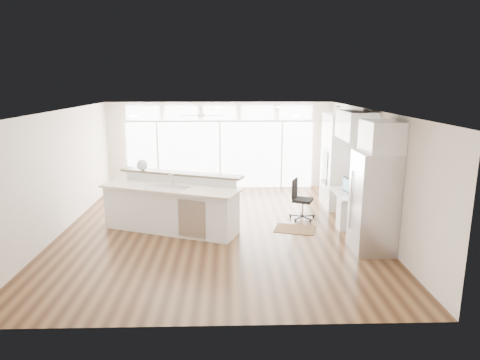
{
  "coord_description": "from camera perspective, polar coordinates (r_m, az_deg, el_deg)",
  "views": [
    {
      "loc": [
        0.26,
        -9.34,
        3.32
      ],
      "look_at": [
        0.53,
        0.6,
        1.02
      ],
      "focal_mm": 32.0,
      "sensor_mm": 36.0,
      "label": 1
    }
  ],
  "objects": [
    {
      "name": "wall_left",
      "position": [
        10.26,
        -23.04,
        0.9
      ],
      "size": [
        0.04,
        8.0,
        2.7
      ],
      "primitive_type": "cube",
      "color": "silver",
      "rests_on": "floor"
    },
    {
      "name": "transom_row",
      "position": [
        13.32,
        -2.74,
        8.97
      ],
      "size": [
        5.9,
        0.06,
        0.4
      ],
      "primitive_type": "cube",
      "color": "white",
      "rests_on": "wall_back"
    },
    {
      "name": "monitor",
      "position": [
        10.32,
        14.15,
        -0.66
      ],
      "size": [
        0.15,
        0.46,
        0.38
      ],
      "primitive_type": "cube",
      "rotation": [
        0.0,
        0.0,
        0.15
      ],
      "color": "black",
      "rests_on": "desk_nook"
    },
    {
      "name": "rug",
      "position": [
        9.97,
        7.35,
        -6.51
      ],
      "size": [
        1.07,
        0.89,
        0.01
      ],
      "primitive_type": "cube",
      "rotation": [
        0.0,
        0.0,
        -0.28
      ],
      "color": "#372211",
      "rests_on": "floor"
    },
    {
      "name": "desk_nook",
      "position": [
        10.49,
        14.4,
        -3.69
      ],
      "size": [
        0.72,
        1.3,
        0.76
      ],
      "primitive_type": "cube",
      "color": "white",
      "rests_on": "floor"
    },
    {
      "name": "ceiling_fan",
      "position": [
        12.2,
        -5.22,
        9.02
      ],
      "size": [
        1.16,
        1.16,
        0.32
      ],
      "primitive_type": "cube",
      "color": "white",
      "rests_on": "ceiling"
    },
    {
      "name": "fishbowl",
      "position": [
        10.39,
        -12.9,
        1.98
      ],
      "size": [
        0.32,
        0.32,
        0.26
      ],
      "primitive_type": "sphere",
      "rotation": [
        0.0,
        0.0,
        -0.27
      ],
      "color": "silver",
      "rests_on": "kitchen_island"
    },
    {
      "name": "recessed_lights",
      "position": [
        9.57,
        -3.17,
        9.16
      ],
      "size": [
        3.4,
        3.0,
        0.02
      ],
      "primitive_type": "cube",
      "color": "white",
      "rests_on": "ceiling"
    },
    {
      "name": "wall_front",
      "position": [
        5.7,
        -4.11,
        -7.24
      ],
      "size": [
        7.0,
        0.04,
        2.7
      ],
      "primitive_type": "cube",
      "color": "silver",
      "rests_on": "floor"
    },
    {
      "name": "framed_photos",
      "position": [
        10.92,
        15.49,
        2.42
      ],
      "size": [
        0.06,
        0.22,
        0.8
      ],
      "primitive_type": "cube",
      "color": "black",
      "rests_on": "wall_right"
    },
    {
      "name": "glass_wall",
      "position": [
        13.48,
        -2.67,
        3.32
      ],
      "size": [
        5.8,
        0.06,
        2.08
      ],
      "primitive_type": "cube",
      "color": "white",
      "rests_on": "wall_back"
    },
    {
      "name": "office_chair",
      "position": [
        10.57,
        8.37,
        -2.62
      ],
      "size": [
        0.66,
        0.64,
        0.99
      ],
      "primitive_type": "cube",
      "rotation": [
        0.0,
        0.0,
        -0.4
      ],
      "color": "black",
      "rests_on": "floor"
    },
    {
      "name": "keyboard",
      "position": [
        10.32,
        13.19,
        -1.65
      ],
      "size": [
        0.18,
        0.35,
        0.02
      ],
      "primitive_type": "cube",
      "rotation": [
        0.0,
        0.0,
        0.17
      ],
      "color": "silver",
      "rests_on": "desk_nook"
    },
    {
      "name": "wall_back",
      "position": [
        13.49,
        -2.68,
        4.62
      ],
      "size": [
        7.0,
        0.04,
        2.7
      ],
      "primitive_type": "cube",
      "color": "silver",
      "rests_on": "floor"
    },
    {
      "name": "potted_plant",
      "position": [
        11.54,
        13.19,
        9.15
      ],
      "size": [
        0.28,
        0.31,
        0.22
      ],
      "primitive_type": "imported",
      "rotation": [
        0.0,
        0.0,
        0.12
      ],
      "color": "#305524",
      "rests_on": "oven_cabinet"
    },
    {
      "name": "oven_cabinet",
      "position": [
        11.7,
        12.85,
        2.51
      ],
      "size": [
        0.64,
        1.2,
        2.5
      ],
      "primitive_type": "cube",
      "color": "white",
      "rests_on": "floor"
    },
    {
      "name": "desk_window",
      "position": [
        10.32,
        16.53,
        2.6
      ],
      "size": [
        0.04,
        0.85,
        0.85
      ],
      "primitive_type": "cube",
      "color": "white",
      "rests_on": "wall_right"
    },
    {
      "name": "floor",
      "position": [
        9.93,
        -3.01,
        -6.6
      ],
      "size": [
        7.0,
        8.0,
        0.02
      ],
      "primitive_type": "cube",
      "color": "#3C2412",
      "rests_on": "ground"
    },
    {
      "name": "kitchen_island",
      "position": [
        9.76,
        -9.22,
        -3.16
      ],
      "size": [
        3.38,
        2.27,
        1.26
      ],
      "primitive_type": "cube",
      "rotation": [
        0.0,
        0.0,
        -0.37
      ],
      "color": "white",
      "rests_on": "floor"
    },
    {
      "name": "ceiling",
      "position": [
        9.37,
        -3.21,
        9.2
      ],
      "size": [
        7.0,
        8.0,
        0.02
      ],
      "primitive_type": "cube",
      "color": "white",
      "rests_on": "wall_back"
    },
    {
      "name": "refrigerator",
      "position": [
        8.8,
        17.4,
        -2.88
      ],
      "size": [
        0.76,
        0.9,
        2.0
      ],
      "primitive_type": "cube",
      "color": "silver",
      "rests_on": "floor"
    },
    {
      "name": "fridge_cabinet",
      "position": [
        8.57,
        18.37,
        5.52
      ],
      "size": [
        0.64,
        0.9,
        0.6
      ],
      "primitive_type": "cube",
      "color": "white",
      "rests_on": "wall_right"
    },
    {
      "name": "upper_cabinets",
      "position": [
        10.12,
        15.25,
        7.07
      ],
      "size": [
        0.64,
        1.3,
        0.64
      ],
      "primitive_type": "cube",
      "color": "white",
      "rests_on": "wall_right"
    },
    {
      "name": "wall_right",
      "position": [
        10.09,
        17.19,
        1.17
      ],
      "size": [
        0.04,
        8.0,
        2.7
      ],
      "primitive_type": "cube",
      "color": "silver",
      "rests_on": "floor"
    }
  ]
}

